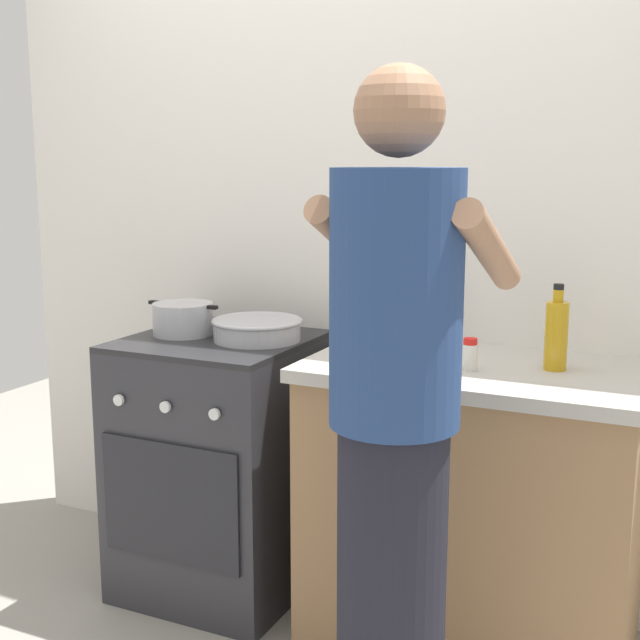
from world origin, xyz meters
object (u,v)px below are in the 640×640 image
Objects in this scene: stove_range at (220,464)px; person at (394,440)px; mixing_bowl at (257,328)px; utensil_crock at (418,320)px; pot at (183,319)px; spice_bottle at (470,355)px; oil_bottle at (556,334)px.

person is (0.88, -0.64, 0.41)m from stove_range.
mixing_bowl reaches higher than stove_range.
utensil_crock is 0.85m from person.
pot is 0.82m from utensil_crock.
person is at bearing -74.73° from utensil_crock.
spice_bottle is (1.04, -0.08, -0.01)m from pot.
mixing_bowl is 0.98m from oil_bottle.
pot is at bearing -168.47° from utensil_crock.
person is at bearing -91.79° from spice_bottle.
person is (0.74, -0.67, -0.08)m from mixing_bowl.
pot is 0.28m from mixing_bowl.
mixing_bowl is (0.28, 0.02, -0.01)m from pot.
person is at bearing -42.11° from mixing_bowl.
mixing_bowl is 0.54m from utensil_crock.
utensil_crock is at bearing 164.44° from oil_bottle.
stove_range is 2.94× the size of mixing_bowl.
person reaches higher than utensil_crock.
stove_range is at bearing -168.37° from mixing_bowl.
oil_bottle reaches higher than mixing_bowl.
utensil_crock is 1.22× the size of oil_bottle.
stove_range is 1.16m from person.
pot reaches higher than spice_bottle.
utensil_crock reaches higher than pot.
utensil_crock is 3.26× the size of spice_bottle.
stove_range is at bearing -177.97° from oil_bottle.
spice_bottle is (0.90, -0.07, 0.50)m from stove_range.
utensil_crock reaches higher than spice_bottle.
spice_bottle is at bearing -153.41° from oil_bottle.
stove_range is at bearing 143.97° from person.
stove_range is 0.51m from mixing_bowl.
pot is 0.16× the size of person.
pot is 0.90× the size of mixing_bowl.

